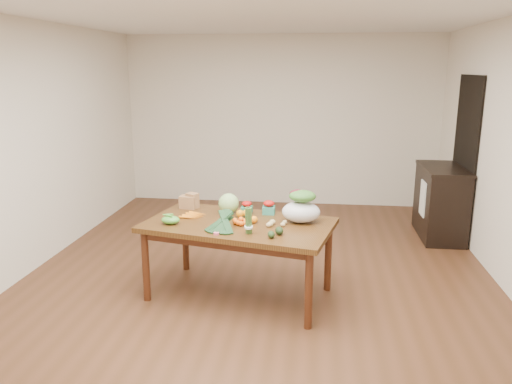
# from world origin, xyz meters

# --- Properties ---
(floor) EXTENTS (6.00, 6.00, 0.00)m
(floor) POSITION_xyz_m (0.00, 0.00, 0.00)
(floor) COLOR #54301C
(floor) RESTS_ON ground
(ceiling) EXTENTS (5.00, 6.00, 0.02)m
(ceiling) POSITION_xyz_m (0.00, 0.00, 2.70)
(ceiling) COLOR white
(ceiling) RESTS_ON room_walls
(room_walls) EXTENTS (5.02, 6.02, 2.70)m
(room_walls) POSITION_xyz_m (0.00, 0.00, 1.35)
(room_walls) COLOR silver
(room_walls) RESTS_ON floor
(dining_table) EXTENTS (1.92, 1.33, 0.75)m
(dining_table) POSITION_xyz_m (-0.14, -0.53, 0.38)
(dining_table) COLOR #543313
(dining_table) RESTS_ON floor
(doorway_dark) EXTENTS (0.02, 1.00, 2.10)m
(doorway_dark) POSITION_xyz_m (2.48, 1.60, 1.05)
(doorway_dark) COLOR black
(doorway_dark) RESTS_ON floor
(cabinet) EXTENTS (0.52, 1.02, 0.94)m
(cabinet) POSITION_xyz_m (2.22, 1.54, 0.47)
(cabinet) COLOR black
(cabinet) RESTS_ON floor
(dish_towel) EXTENTS (0.02, 0.28, 0.45)m
(dish_towel) POSITION_xyz_m (1.96, 1.40, 0.55)
(dish_towel) COLOR white
(dish_towel) RESTS_ON cabinet
(paper_bag) EXTENTS (0.26, 0.23, 0.16)m
(paper_bag) POSITION_xyz_m (-0.74, -0.10, 0.83)
(paper_bag) COLOR #A26D48
(paper_bag) RESTS_ON dining_table
(cabbage) EXTENTS (0.21, 0.21, 0.21)m
(cabbage) POSITION_xyz_m (-0.28, -0.23, 0.85)
(cabbage) COLOR #99D67B
(cabbage) RESTS_ON dining_table
(strawberry_basket_a) EXTENTS (0.13, 0.13, 0.10)m
(strawberry_basket_a) POSITION_xyz_m (-0.10, -0.20, 0.80)
(strawberry_basket_a) COLOR red
(strawberry_basket_a) RESTS_ON dining_table
(strawberry_basket_b) EXTENTS (0.14, 0.14, 0.11)m
(strawberry_basket_b) POSITION_xyz_m (0.12, -0.20, 0.80)
(strawberry_basket_b) COLOR red
(strawberry_basket_b) RESTS_ON dining_table
(orange_a) EXTENTS (0.08, 0.08, 0.08)m
(orange_a) POSITION_xyz_m (-0.15, -0.36, 0.79)
(orange_a) COLOR orange
(orange_a) RESTS_ON dining_table
(orange_b) EXTENTS (0.08, 0.08, 0.08)m
(orange_b) POSITION_xyz_m (-0.09, -0.33, 0.79)
(orange_b) COLOR #FFA30F
(orange_b) RESTS_ON dining_table
(orange_c) EXTENTS (0.07, 0.07, 0.07)m
(orange_c) POSITION_xyz_m (0.01, -0.53, 0.78)
(orange_c) COLOR orange
(orange_c) RESTS_ON dining_table
(mandarin_cluster) EXTENTS (0.21, 0.21, 0.08)m
(mandarin_cluster) POSITION_xyz_m (-0.11, -0.59, 0.79)
(mandarin_cluster) COLOR orange
(mandarin_cluster) RESTS_ON dining_table
(carrots) EXTENTS (0.26, 0.26, 0.03)m
(carrots) POSITION_xyz_m (-0.61, -0.40, 0.76)
(carrots) COLOR orange
(carrots) RESTS_ON dining_table
(snap_pea_bag) EXTENTS (0.18, 0.13, 0.08)m
(snap_pea_bag) POSITION_xyz_m (-0.77, -0.65, 0.79)
(snap_pea_bag) COLOR #5CAA39
(snap_pea_bag) RESTS_ON dining_table
(kale_bunch) EXTENTS (0.40, 0.46, 0.16)m
(kale_bunch) POSITION_xyz_m (-0.26, -0.81, 0.83)
(kale_bunch) COLOR #163217
(kale_bunch) RESTS_ON dining_table
(asparagus_bundle) EXTENTS (0.10, 0.13, 0.26)m
(asparagus_bundle) POSITION_xyz_m (0.00, -0.85, 0.88)
(asparagus_bundle) COLOR #58873E
(asparagus_bundle) RESTS_ON dining_table
(potato_a) EXTENTS (0.06, 0.05, 0.05)m
(potato_a) POSITION_xyz_m (0.18, -0.62, 0.77)
(potato_a) COLOR #D1C078
(potato_a) RESTS_ON dining_table
(potato_b) EXTENTS (0.05, 0.04, 0.04)m
(potato_b) POSITION_xyz_m (0.16, -0.64, 0.77)
(potato_b) COLOR #DEB180
(potato_b) RESTS_ON dining_table
(potato_c) EXTENTS (0.05, 0.04, 0.04)m
(potato_c) POSITION_xyz_m (0.31, -0.53, 0.77)
(potato_c) COLOR tan
(potato_c) RESTS_ON dining_table
(potato_d) EXTENTS (0.06, 0.05, 0.05)m
(potato_d) POSITION_xyz_m (0.19, -0.55, 0.77)
(potato_d) COLOR #CEB876
(potato_d) RESTS_ON dining_table
(potato_e) EXTENTS (0.05, 0.04, 0.04)m
(potato_e) POSITION_xyz_m (0.29, -0.61, 0.77)
(potato_e) COLOR tan
(potato_e) RESTS_ON dining_table
(avocado_a) EXTENTS (0.09, 0.11, 0.06)m
(avocado_a) POSITION_xyz_m (0.21, -0.93, 0.78)
(avocado_a) COLOR black
(avocado_a) RESTS_ON dining_table
(avocado_b) EXTENTS (0.10, 0.12, 0.07)m
(avocado_b) POSITION_xyz_m (0.28, -0.83, 0.79)
(avocado_b) COLOR black
(avocado_b) RESTS_ON dining_table
(salad_bag) EXTENTS (0.42, 0.35, 0.28)m
(salad_bag) POSITION_xyz_m (0.45, -0.45, 0.89)
(salad_bag) COLOR white
(salad_bag) RESTS_ON dining_table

